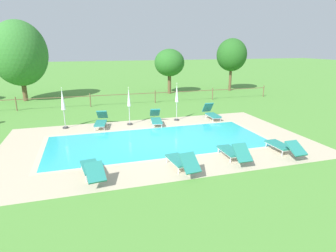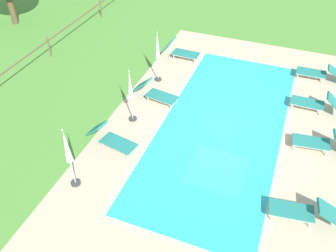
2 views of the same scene
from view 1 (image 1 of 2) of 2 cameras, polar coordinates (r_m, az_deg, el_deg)
ground_plane at (r=14.13m, az=-1.91°, el=-3.08°), size 160.00×160.00×0.00m
pool_deck_paving at (r=14.13m, az=-1.91°, el=-3.06°), size 14.98×8.79×0.01m
swimming_pool_water at (r=14.13m, az=-1.91°, el=-3.06°), size 10.72×4.52×0.01m
pool_coping_rim at (r=14.13m, az=-1.91°, el=-3.05°), size 11.20×5.00×0.01m
sun_lounger_north_near_steps at (r=17.03m, az=-2.46°, el=1.57°), size 0.90×2.03×0.89m
sun_lounger_north_mid at (r=12.03m, az=13.08°, el=-5.06°), size 0.61×1.97×0.88m
sun_lounger_north_far at (r=10.82m, az=2.75°, el=-7.10°), size 0.82×2.04×0.86m
sun_lounger_north_end at (r=10.58m, az=-15.19°, el=-8.31°), size 0.87×2.10×0.77m
sun_lounger_south_near_corner at (r=16.93m, az=-13.43°, el=1.05°), size 0.95×2.03×0.90m
sun_lounger_south_mid at (r=13.42m, az=22.42°, el=-3.77°), size 0.64×2.07×0.74m
sun_lounger_south_far at (r=18.52m, az=8.82°, el=2.62°), size 0.65×1.86×0.99m
patio_umbrella_closed_row_west at (r=17.01m, az=-20.56°, el=4.44°), size 0.32×0.32×2.38m
patio_umbrella_closed_row_mid_west at (r=17.71m, az=1.79°, el=5.86°), size 0.32×0.32×2.40m
patio_umbrella_closed_row_centre at (r=16.87m, az=-7.93°, el=4.86°), size 0.32×0.32×2.29m
perimeter_fence at (r=23.00m, az=-8.99°, el=6.05°), size 26.25×0.08×1.05m
tree_west_mid at (r=27.18m, az=-27.95°, el=12.87°), size 4.52×4.52×6.69m
tree_centre at (r=28.06m, az=0.29°, el=12.70°), size 2.92×2.92×4.34m
tree_east_mid at (r=30.69m, az=12.80°, el=13.88°), size 3.10×3.10×5.37m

